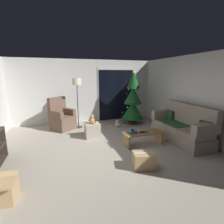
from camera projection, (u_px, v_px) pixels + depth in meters
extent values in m
plane|color=#9E9384|center=(105.00, 151.00, 4.32)|extent=(7.00, 7.00, 0.00)
cube|color=silver|center=(85.00, 91.00, 6.90)|extent=(5.72, 0.12, 2.50)
cube|color=silver|center=(200.00, 98.00, 4.90)|extent=(0.12, 6.00, 2.50)
cube|color=silver|center=(116.00, 94.00, 7.25)|extent=(1.60, 0.02, 2.20)
cube|color=black|center=(116.00, 95.00, 7.25)|extent=(1.50, 0.02, 2.10)
cube|color=gray|center=(180.00, 135.00, 4.95)|extent=(0.79, 1.91, 0.34)
cube|color=gray|center=(196.00, 135.00, 4.32)|extent=(0.69, 0.61, 0.14)
cube|color=gray|center=(180.00, 128.00, 4.90)|extent=(0.69, 0.61, 0.14)
cube|color=gray|center=(166.00, 122.00, 5.47)|extent=(0.69, 0.61, 0.14)
cube|color=gray|center=(190.00, 114.00, 4.92)|extent=(0.23, 1.90, 0.60)
cube|color=gray|center=(206.00, 130.00, 4.05)|extent=(0.76, 0.21, 0.28)
cube|color=gray|center=(163.00, 114.00, 5.66)|extent=(0.76, 0.21, 0.28)
cube|color=#234C2D|center=(174.00, 123.00, 5.10)|extent=(0.61, 0.91, 0.02)
cube|color=#234C2D|center=(206.00, 127.00, 4.26)|extent=(0.12, 0.32, 0.28)
cube|color=#234C2D|center=(170.00, 115.00, 5.56)|extent=(0.12, 0.32, 0.28)
cube|color=#9E7547|center=(147.00, 135.00, 4.48)|extent=(1.10, 0.05, 0.04)
cube|color=#9E7547|center=(145.00, 134.00, 4.56)|extent=(1.10, 0.05, 0.04)
cube|color=#9E7547|center=(144.00, 133.00, 4.64)|extent=(1.10, 0.05, 0.04)
cube|color=#9E7547|center=(142.00, 132.00, 4.72)|extent=(1.10, 0.05, 0.04)
cube|color=#9E7547|center=(141.00, 131.00, 4.80)|extent=(1.10, 0.05, 0.04)
cube|color=#9E7547|center=(127.00, 141.00, 4.53)|extent=(0.05, 0.36, 0.33)
cube|color=#9E7547|center=(159.00, 137.00, 4.82)|extent=(0.05, 0.36, 0.33)
cube|color=#333338|center=(147.00, 132.00, 4.61)|extent=(0.08, 0.16, 0.02)
cube|color=black|center=(142.00, 132.00, 4.61)|extent=(0.16, 0.05, 0.02)
cube|color=#337042|center=(132.00, 132.00, 4.56)|extent=(0.22, 0.19, 0.04)
cube|color=#285684|center=(133.00, 131.00, 4.54)|extent=(0.19, 0.17, 0.04)
cube|color=black|center=(132.00, 130.00, 4.53)|extent=(0.13, 0.16, 0.01)
cylinder|color=#4C1E19|center=(132.00, 122.00, 6.77)|extent=(0.36, 0.36, 0.10)
cylinder|color=brown|center=(132.00, 120.00, 6.74)|extent=(0.08, 0.08, 0.12)
cone|color=#14471E|center=(133.00, 110.00, 6.66)|extent=(0.87, 0.87, 0.65)
cone|color=#14471E|center=(133.00, 95.00, 6.54)|extent=(0.69, 0.69, 0.65)
cone|color=#14471E|center=(133.00, 80.00, 6.41)|extent=(0.51, 0.51, 0.65)
sphere|color=red|center=(129.00, 86.00, 6.55)|extent=(0.06, 0.06, 0.06)
sphere|color=#B233A5|center=(133.00, 109.00, 7.05)|extent=(0.06, 0.06, 0.06)
sphere|color=blue|center=(126.00, 103.00, 6.45)|extent=(0.06, 0.06, 0.06)
sphere|color=red|center=(127.00, 94.00, 6.63)|extent=(0.06, 0.06, 0.06)
sphere|color=white|center=(139.00, 90.00, 6.44)|extent=(0.06, 0.06, 0.06)
sphere|color=blue|center=(132.00, 102.00, 6.29)|extent=(0.06, 0.06, 0.06)
sphere|color=#B233A5|center=(129.00, 102.00, 6.34)|extent=(0.06, 0.06, 0.06)
sphere|color=#B233A5|center=(122.00, 112.00, 6.66)|extent=(0.06, 0.06, 0.06)
sphere|color=#1E8C33|center=(138.00, 114.00, 6.32)|extent=(0.06, 0.06, 0.06)
sphere|color=white|center=(127.00, 107.00, 6.37)|extent=(0.06, 0.06, 0.06)
sphere|color=white|center=(129.00, 89.00, 6.64)|extent=(0.06, 0.06, 0.06)
sphere|color=blue|center=(138.00, 90.00, 6.60)|extent=(0.06, 0.06, 0.06)
sphere|color=#1E8C33|center=(125.00, 101.00, 6.69)|extent=(0.06, 0.06, 0.06)
cone|color=#EAD14C|center=(134.00, 71.00, 6.34)|extent=(0.14, 0.14, 0.12)
cube|color=brown|center=(63.00, 125.00, 6.04)|extent=(0.96, 0.96, 0.31)
cube|color=brown|center=(63.00, 118.00, 5.99)|extent=(0.96, 0.96, 0.18)
cube|color=brown|center=(57.00, 106.00, 6.05)|extent=(0.63, 0.55, 0.64)
cube|color=brown|center=(69.00, 111.00, 6.17)|extent=(0.48, 0.54, 0.22)
cube|color=brown|center=(56.00, 114.00, 5.71)|extent=(0.48, 0.54, 0.22)
cylinder|color=#2D2D30|center=(79.00, 127.00, 6.29)|extent=(0.28, 0.28, 0.02)
cylinder|color=#2D2D30|center=(78.00, 106.00, 6.13)|extent=(0.03, 0.03, 1.55)
cylinder|color=beige|center=(77.00, 81.00, 5.94)|extent=(0.32, 0.32, 0.22)
cube|color=#B2A893|center=(92.00, 130.00, 5.27)|extent=(0.44, 0.44, 0.44)
cylinder|color=tan|center=(95.00, 122.00, 5.24)|extent=(0.13, 0.12, 0.06)
cylinder|color=tan|center=(93.00, 123.00, 5.15)|extent=(0.13, 0.12, 0.06)
sphere|color=tan|center=(92.00, 120.00, 5.21)|extent=(0.15, 0.15, 0.15)
sphere|color=tan|center=(92.00, 117.00, 5.18)|extent=(0.11, 0.11, 0.11)
sphere|color=tan|center=(93.00, 117.00, 5.16)|extent=(0.04, 0.04, 0.04)
sphere|color=tan|center=(93.00, 115.00, 5.20)|extent=(0.04, 0.04, 0.04)
sphere|color=tan|center=(91.00, 115.00, 5.14)|extent=(0.04, 0.04, 0.04)
sphere|color=tan|center=(94.00, 120.00, 5.26)|extent=(0.06, 0.06, 0.06)
sphere|color=tan|center=(92.00, 121.00, 5.13)|extent=(0.06, 0.06, 0.06)
cylinder|color=beige|center=(117.00, 126.00, 6.38)|extent=(0.12, 0.12, 0.06)
cylinder|color=beige|center=(119.00, 126.00, 6.34)|extent=(0.12, 0.12, 0.06)
sphere|color=beige|center=(117.00, 124.00, 6.30)|extent=(0.15, 0.15, 0.15)
sphere|color=beige|center=(117.00, 121.00, 6.27)|extent=(0.11, 0.11, 0.11)
sphere|color=#F4E5C1|center=(118.00, 121.00, 6.32)|extent=(0.04, 0.04, 0.04)
sphere|color=beige|center=(116.00, 120.00, 6.28)|extent=(0.04, 0.04, 0.04)
sphere|color=beige|center=(118.00, 120.00, 6.25)|extent=(0.04, 0.04, 0.04)
sphere|color=beige|center=(116.00, 124.00, 6.34)|extent=(0.06, 0.06, 0.06)
sphere|color=beige|center=(119.00, 124.00, 6.28)|extent=(0.06, 0.06, 0.06)
cube|color=tan|center=(3.00, 192.00, 2.57)|extent=(0.40, 0.38, 0.31)
cube|color=tan|center=(6.00, 174.00, 2.74)|extent=(0.36, 0.12, 0.06)
cube|color=tan|center=(144.00, 160.00, 3.53)|extent=(0.51, 0.41, 0.33)
cube|color=beige|center=(144.00, 153.00, 3.49)|extent=(0.41, 0.14, 0.00)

